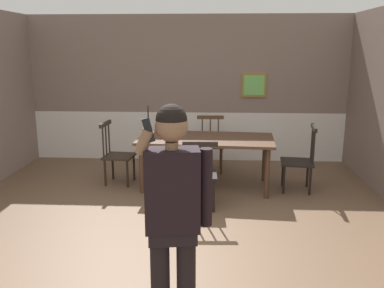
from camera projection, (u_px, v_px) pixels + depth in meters
name	position (u px, v px, depth m)	size (l,w,h in m)	color
ground_plane	(167.00, 244.00, 4.42)	(7.76, 7.76, 0.00)	brown
room_back_partition	(188.00, 92.00, 7.56)	(5.92, 0.17, 2.67)	gray
dining_table	(206.00, 143.00, 6.12)	(2.07, 1.12, 0.77)	#4C3323
chair_near_window	(300.00, 160.00, 6.00)	(0.51, 0.51, 0.99)	black
chair_by_doorway	(200.00, 174.00, 5.32)	(0.46, 0.46, 0.94)	black
chair_at_table_head	(117.00, 154.00, 6.34)	(0.48, 0.48, 0.97)	#2D2319
chair_opposite_corner	(210.00, 144.00, 7.02)	(0.48, 0.48, 0.93)	#513823
person_figure	(173.00, 208.00, 2.84)	(0.54, 0.25, 1.72)	black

